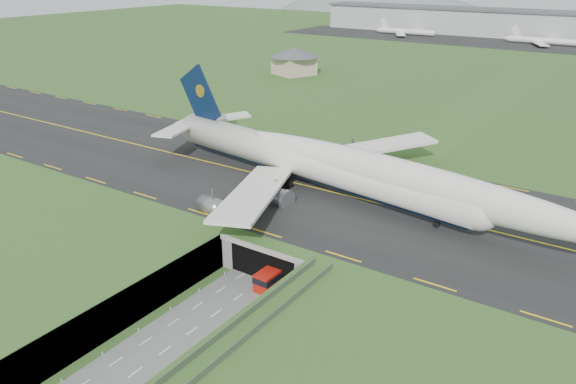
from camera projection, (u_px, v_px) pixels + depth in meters
The scene contains 9 objects.
ground at pixel (230, 304), 81.95m from camera, with size 900.00×900.00×0.00m, color #2B5020.
airfield_deck at pixel (229, 287), 80.81m from camera, with size 800.00×800.00×6.00m, color gray.
trench_road at pixel (195, 330), 76.15m from camera, with size 12.00×75.00×0.20m, color slate.
taxiway at pixel (341, 194), 104.97m from camera, with size 800.00×44.00×0.18m, color black.
tunnel_portal at pixel (293, 241), 93.51m from camera, with size 17.00×22.30×6.00m.
guideway at pixel (193, 379), 59.57m from camera, with size 3.00×53.00×7.05m.
jumbo_jet at pixel (337, 168), 102.54m from camera, with size 97.86×61.91×20.68m.
shuttle_tram at pixel (274, 276), 86.17m from camera, with size 3.00×7.44×3.02m.
service_building at pixel (294, 59), 216.00m from camera, with size 24.96×24.96×10.40m.
Camera 1 is at (45.97, -52.98, 46.24)m, focal length 35.00 mm.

